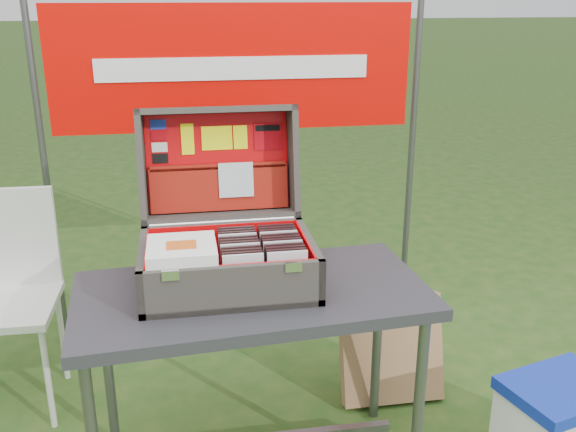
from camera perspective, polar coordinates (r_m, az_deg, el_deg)
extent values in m
cube|color=#2B2B2F|center=(2.10, -3.21, -7.05)|extent=(1.17, 0.65, 0.04)
cylinder|color=#59595B|center=(2.20, 11.50, -16.78)|extent=(0.04, 0.04, 0.67)
cylinder|color=#59595B|center=(2.47, -15.72, -12.77)|extent=(0.04, 0.04, 0.67)
cylinder|color=#59595B|center=(2.55, 7.92, -11.07)|extent=(0.04, 0.04, 0.67)
cube|color=#5A544D|center=(2.12, -5.30, -5.88)|extent=(0.56, 0.40, 0.02)
cube|color=#5A544D|center=(1.92, -4.89, -6.52)|extent=(0.56, 0.02, 0.15)
cube|color=#5A544D|center=(2.27, -5.74, -2.41)|extent=(0.56, 0.02, 0.15)
cube|color=#5A544D|center=(2.09, -12.72, -4.71)|extent=(0.02, 0.40, 0.15)
cube|color=#5A544D|center=(2.13, 1.90, -3.83)|extent=(0.02, 0.40, 0.15)
cube|color=red|center=(2.11, -5.31, -5.54)|extent=(0.52, 0.36, 0.01)
cube|color=silver|center=(1.88, -10.41, -5.21)|extent=(0.05, 0.01, 0.03)
cube|color=silver|center=(1.90, 0.49, -4.54)|extent=(0.05, 0.01, 0.03)
cylinder|color=silver|center=(2.25, -5.82, -0.53)|extent=(0.50, 0.02, 0.02)
cube|color=#5A544D|center=(2.36, -6.26, 4.79)|extent=(0.56, 0.09, 0.40)
cube|color=#5A544D|center=(2.29, -6.40, 9.38)|extent=(0.56, 0.15, 0.05)
cube|color=#5A544D|center=(2.32, -5.95, 0.03)|extent=(0.56, 0.15, 0.05)
cube|color=#5A544D|center=(2.30, -12.88, 4.30)|extent=(0.02, 0.22, 0.42)
cube|color=#5A544D|center=(2.33, 0.45, 4.98)|extent=(0.02, 0.22, 0.42)
cube|color=red|center=(2.35, -6.24, 4.77)|extent=(0.51, 0.07, 0.35)
cube|color=red|center=(1.93, -4.94, -6.05)|extent=(0.52, 0.01, 0.13)
cube|color=red|center=(2.25, -5.72, -2.28)|extent=(0.52, 0.01, 0.13)
cube|color=red|center=(2.09, -12.36, -4.41)|extent=(0.01, 0.36, 0.13)
cube|color=red|center=(2.12, 1.53, -3.58)|extent=(0.01, 0.36, 0.13)
cube|color=maroon|center=(2.34, -6.11, 2.47)|extent=(0.50, 0.06, 0.16)
cube|color=maroon|center=(2.33, -6.19, 4.40)|extent=(0.49, 0.02, 0.02)
cube|color=silver|center=(2.32, -4.64, 3.23)|extent=(0.12, 0.03, 0.12)
cube|color=#1933B2|center=(2.33, -11.47, 7.97)|extent=(0.05, 0.01, 0.03)
cube|color=#B3030C|center=(2.34, -11.41, 6.99)|extent=(0.05, 0.01, 0.03)
cube|color=white|center=(2.34, -11.35, 6.01)|extent=(0.05, 0.01, 0.03)
cube|color=black|center=(2.34, -11.29, 5.04)|extent=(0.05, 0.01, 0.03)
cube|color=#F2F509|center=(2.33, -8.92, 6.76)|extent=(0.04, 0.02, 0.11)
cube|color=#F2F509|center=(2.34, -6.34, 6.90)|extent=(0.11, 0.02, 0.08)
cube|color=#F2F509|center=(2.34, -4.25, 7.00)|extent=(0.05, 0.02, 0.08)
cube|color=#B3030C|center=(2.36, -1.82, 7.10)|extent=(0.10, 0.02, 0.10)
cube|color=black|center=(2.35, -1.84, 7.83)|extent=(0.09, 0.01, 0.02)
cube|color=silver|center=(1.95, -3.98, -5.37)|extent=(0.12, 0.01, 0.14)
cube|color=black|center=(1.97, -4.04, -5.10)|extent=(0.12, 0.01, 0.14)
cube|color=black|center=(1.99, -4.11, -4.84)|extent=(0.12, 0.01, 0.14)
cube|color=black|center=(2.01, -4.17, -4.59)|extent=(0.12, 0.01, 0.14)
cube|color=silver|center=(2.03, -4.24, -4.34)|extent=(0.12, 0.01, 0.14)
cube|color=black|center=(2.05, -4.30, -4.10)|extent=(0.12, 0.01, 0.14)
cube|color=black|center=(2.07, -4.36, -3.86)|extent=(0.12, 0.01, 0.14)
cube|color=black|center=(2.09, -4.41, -3.62)|extent=(0.12, 0.01, 0.14)
cube|color=silver|center=(2.11, -4.47, -3.39)|extent=(0.12, 0.01, 0.14)
cube|color=black|center=(2.13, -4.53, -3.17)|extent=(0.12, 0.01, 0.14)
cube|color=black|center=(2.15, -4.58, -2.95)|extent=(0.12, 0.01, 0.14)
cube|color=black|center=(2.17, -4.64, -2.73)|extent=(0.12, 0.01, 0.14)
cube|color=silver|center=(1.96, -0.04, -5.10)|extent=(0.12, 0.01, 0.14)
cube|color=black|center=(1.98, -0.15, -4.84)|extent=(0.12, 0.01, 0.14)
cube|color=black|center=(2.00, -0.26, -4.59)|extent=(0.12, 0.01, 0.14)
cube|color=black|center=(2.02, -0.36, -4.34)|extent=(0.12, 0.01, 0.14)
cube|color=silver|center=(2.04, -0.46, -4.10)|extent=(0.12, 0.01, 0.14)
cube|color=black|center=(2.06, -0.56, -3.86)|extent=(0.12, 0.01, 0.14)
cube|color=black|center=(2.08, -0.65, -3.62)|extent=(0.12, 0.01, 0.14)
cube|color=black|center=(2.10, -0.75, -3.39)|extent=(0.12, 0.01, 0.14)
cube|color=silver|center=(2.12, -0.84, -3.17)|extent=(0.12, 0.01, 0.14)
cube|color=black|center=(2.14, -0.93, -2.95)|extent=(0.12, 0.01, 0.14)
cube|color=black|center=(2.16, -1.02, -2.73)|extent=(0.12, 0.01, 0.14)
cube|color=black|center=(2.18, -1.11, -2.52)|extent=(0.12, 0.01, 0.14)
cube|color=white|center=(1.99, -9.41, -3.35)|extent=(0.21, 0.21, 0.00)
cube|color=white|center=(1.99, -9.42, -3.21)|extent=(0.21, 0.21, 0.00)
cube|color=white|center=(1.98, -9.43, -3.08)|extent=(0.21, 0.21, 0.00)
cube|color=white|center=(1.98, -9.44, -2.95)|extent=(0.21, 0.21, 0.00)
cube|color=white|center=(1.98, -9.44, -2.81)|extent=(0.21, 0.21, 0.00)
cube|color=white|center=(1.98, -9.45, -2.68)|extent=(0.21, 0.21, 0.00)
cube|color=white|center=(1.98, -9.46, -2.55)|extent=(0.21, 0.21, 0.00)
cube|color=#D85919|center=(1.97, -9.46, -2.54)|extent=(0.09, 0.07, 0.00)
cube|color=white|center=(2.58, 22.74, -17.17)|extent=(0.42, 0.36, 0.29)
cube|color=#112BA4|center=(2.49, 23.25, -14.03)|extent=(0.44, 0.38, 0.05)
cube|color=silver|center=(2.77, -23.99, -7.43)|extent=(0.41, 0.41, 0.03)
cube|color=silver|center=(2.86, -23.73, -1.79)|extent=(0.40, 0.04, 0.42)
cylinder|color=silver|center=(2.69, -20.59, -13.23)|extent=(0.02, 0.02, 0.45)
cylinder|color=silver|center=(2.98, -19.46, -9.77)|extent=(0.02, 0.02, 0.45)
cylinder|color=silver|center=(2.82, -20.37, -1.81)|extent=(0.02, 0.02, 0.42)
cube|color=#9A6944|center=(2.74, 9.14, -11.57)|extent=(0.42, 0.20, 0.44)
cylinder|color=#59595B|center=(3.05, -20.72, 3.46)|extent=(0.03, 0.03, 1.70)
cylinder|color=#59595B|center=(3.19, 10.87, 5.02)|extent=(0.03, 0.03, 1.70)
cube|color=#D10501|center=(2.91, -4.81, 12.97)|extent=(1.60, 0.02, 0.55)
cube|color=white|center=(2.90, -4.79, 12.95)|extent=(1.20, 0.00, 0.10)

